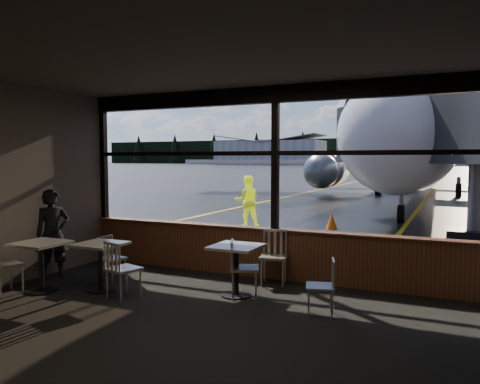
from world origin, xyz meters
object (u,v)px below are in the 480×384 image
Objects in this scene: chair_near_w at (245,269)px; chair_mid_w at (112,259)px; chair_mid_s at (123,270)px; cafe_table_left at (41,267)px; cone_nose at (332,221)px; chair_near_e at (320,287)px; airliner at (419,104)px; cafe_table_mid at (101,267)px; passenger at (53,234)px; ground_crew at (247,201)px; cafe_table_near at (236,271)px; chair_left_s at (5,265)px; chair_near_n at (273,258)px.

chair_near_w is 1.13× the size of chair_mid_w.
chair_near_w is 0.98× the size of chair_mid_s.
cone_nose is at bearing 73.74° from cafe_table_left.
chair_mid_s is (-3.00, -0.53, 0.06)m from chair_near_e.
airliner is at bearing 154.13° from chair_near_w.
cafe_table_mid is 0.69m from chair_mid_s.
cafe_table_left is at bearing -151.23° from cafe_table_mid.
chair_mid_s is at bearing -86.02° from chair_near_w.
chair_mid_w reaches higher than cone_nose.
cafe_table_mid is 1.63× the size of cone_nose.
passenger reaches higher than cafe_table_left.
cafe_table_mid is at bearing -69.37° from passenger.
airliner is 42.95× the size of chair_mid_w.
chair_near_e is 8.74m from ground_crew.
chair_near_e reaches higher than cone_nose.
airliner is 71.15× the size of cone_nose.
cafe_table_near is 0.87× the size of chair_left_s.
chair_near_w is 0.92m from chair_near_n.
cafe_table_left is 0.51× the size of passenger.
cafe_table_mid is 1.51m from chair_left_s.
chair_left_s is at bearing -91.66° from chair_near_w.
chair_near_n reaches higher than cone_nose.
chair_mid_s reaches higher than cafe_table_near.
ground_crew reaches higher than cafe_table_left.
chair_near_w is 7.92m from cone_nose.
chair_near_n is at bearing 32.40° from cafe_table_mid.
cafe_table_near reaches higher than chair_near_e.
chair_mid_w is at bearing -104.09° from cone_nose.
airliner reaches higher than chair_near_e.
ground_crew is at bearing 98.61° from chair_left_s.
airliner is at bearing -15.43° from chair_near_e.
airliner reaches higher than chair_left_s.
cafe_table_mid is at bearing 28.77° from cafe_table_left.
passenger reaches higher than chair_near_e.
cafe_table_near is 7.76m from ground_crew.
chair_near_w is at bearing -86.09° from cone_nose.
chair_left_s is at bearing -31.19° from chair_mid_w.
airliner is 24.55m from chair_left_s.
passenger is (-1.35, 0.27, 0.42)m from cafe_table_mid.
chair_near_n is 1.94× the size of cone_nose.
chair_mid_w is at bearing 58.50° from cafe_table_left.
chair_near_e is 0.85× the size of chair_near_n.
chair_near_w is at bearing 67.74° from chair_near_n.
chair_mid_s is at bearing -149.90° from cafe_table_near.
ground_crew is (-4.46, 7.51, 0.42)m from chair_near_e.
passenger is 7.57m from ground_crew.
cafe_table_near reaches higher than cafe_table_mid.
chair_mid_s is at bearing 83.52° from chair_near_e.
chair_near_n is at bearing 71.87° from cafe_table_near.
chair_left_s is at bearing 18.76° from chair_near_n.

